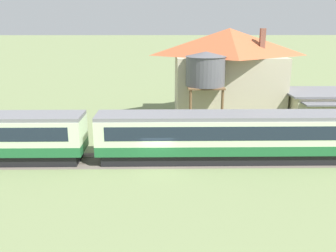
# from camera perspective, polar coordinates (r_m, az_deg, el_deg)

# --- Properties ---
(ground_plane) EXTENTS (600.00, 600.00, 0.00)m
(ground_plane) POSITION_cam_1_polar(r_m,az_deg,el_deg) (28.65, -1.72, -6.45)
(ground_plane) COLOR #707F51
(passenger_train) EXTENTS (88.01, 3.22, 4.01)m
(passenger_train) POSITION_cam_1_polar(r_m,az_deg,el_deg) (29.57, -11.83, -1.46)
(passenger_train) COLOR #1E6033
(passenger_train) RESTS_ON ground_plane
(railway_track) EXTENTS (150.59, 3.60, 0.04)m
(railway_track) POSITION_cam_1_polar(r_m,az_deg,el_deg) (31.88, -21.80, -5.24)
(railway_track) COLOR #665B51
(railway_track) RESTS_ON ground_plane
(station_house_terracotta_roof) EXTENTS (12.96, 8.66, 10.45)m
(station_house_terracotta_roof) POSITION_cam_1_polar(r_m,az_deg,el_deg) (42.39, 9.53, 8.39)
(station_house_terracotta_roof) COLOR #BCB293
(station_house_terracotta_roof) RESTS_ON ground_plane
(water_tower) EXTENTS (4.26, 4.26, 8.22)m
(water_tower) POSITION_cam_1_polar(r_m,az_deg,el_deg) (37.33, 6.03, 8.91)
(water_tower) COLOR brown
(water_tower) RESTS_ON ground_plane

